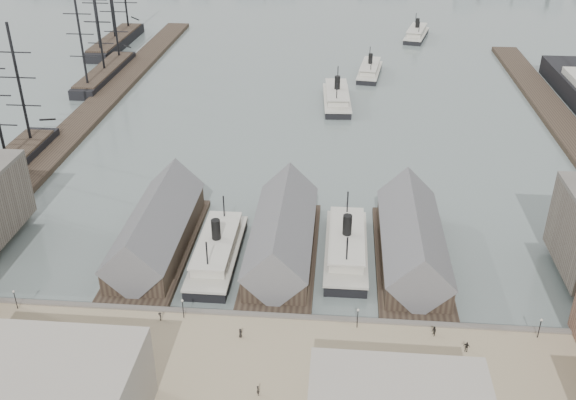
# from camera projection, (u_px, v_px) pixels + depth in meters

# --- Properties ---
(ground) EXTENTS (900.00, 900.00, 0.00)m
(ground) POSITION_uv_depth(u_px,v_px,m) (274.00, 306.00, 117.40)
(ground) COLOR #576563
(ground) RESTS_ON ground
(quay) EXTENTS (180.00, 30.00, 2.00)m
(quay) POSITION_uv_depth(u_px,v_px,m) (260.00, 381.00, 99.41)
(quay) COLOR gray
(quay) RESTS_ON ground
(seawall) EXTENTS (180.00, 1.20, 2.30)m
(seawall) POSITION_uv_depth(u_px,v_px,m) (271.00, 320.00, 112.30)
(seawall) COLOR #59544C
(seawall) RESTS_ON ground
(west_wharf) EXTENTS (10.00, 220.00, 1.60)m
(west_wharf) POSITION_uv_depth(u_px,v_px,m) (100.00, 104.00, 209.72)
(west_wharf) COLOR #2D231C
(west_wharf) RESTS_ON ground
(east_wharf) EXTENTS (10.00, 180.00, 1.60)m
(east_wharf) POSITION_uv_depth(u_px,v_px,m) (567.00, 130.00, 189.92)
(east_wharf) COLOR #2D231C
(east_wharf) RESTS_ON ground
(ferry_shed_west) EXTENTS (14.00, 42.00, 12.60)m
(ferry_shed_west) POSITION_uv_depth(u_px,v_px,m) (157.00, 231.00, 131.93)
(ferry_shed_west) COLOR #2D231C
(ferry_shed_west) RESTS_ON ground
(ferry_shed_center) EXTENTS (14.00, 42.00, 12.60)m
(ferry_shed_center) POSITION_uv_depth(u_px,v_px,m) (282.00, 237.00, 129.96)
(ferry_shed_center) COLOR #2D231C
(ferry_shed_center) RESTS_ON ground
(ferry_shed_east) EXTENTS (14.00, 42.00, 12.60)m
(ferry_shed_east) POSITION_uv_depth(u_px,v_px,m) (412.00, 243.00, 127.99)
(ferry_shed_east) COLOR #2D231C
(ferry_shed_east) RESTS_ON ground
(street_bldg_west) EXTENTS (30.00, 16.00, 12.00)m
(street_bldg_west) POSITION_uv_depth(u_px,v_px,m) (31.00, 393.00, 87.83)
(street_bldg_west) COLOR gray
(street_bldg_west) RESTS_ON quay
(lamp_post_far_w) EXTENTS (0.44, 0.44, 3.92)m
(lamp_post_far_w) POSITION_uv_depth(u_px,v_px,m) (15.00, 296.00, 112.43)
(lamp_post_far_w) COLOR black
(lamp_post_far_w) RESTS_ON quay
(lamp_post_near_w) EXTENTS (0.44, 0.44, 3.92)m
(lamp_post_near_w) POSITION_uv_depth(u_px,v_px,m) (183.00, 305.00, 110.15)
(lamp_post_near_w) COLOR black
(lamp_post_near_w) RESTS_ON quay
(lamp_post_near_e) EXTENTS (0.44, 0.44, 3.92)m
(lamp_post_near_e) POSITION_uv_depth(u_px,v_px,m) (358.00, 315.00, 107.88)
(lamp_post_near_e) COLOR black
(lamp_post_near_e) RESTS_ON quay
(lamp_post_far_e) EXTENTS (0.44, 0.44, 3.92)m
(lamp_post_far_e) POSITION_uv_depth(u_px,v_px,m) (540.00, 325.00, 105.61)
(lamp_post_far_e) COLOR black
(lamp_post_far_e) RESTS_ON quay
(ferry_docked_west) EXTENTS (8.45, 28.17, 10.06)m
(ferry_docked_west) POSITION_uv_depth(u_px,v_px,m) (217.00, 251.00, 129.57)
(ferry_docked_west) COLOR black
(ferry_docked_west) RESTS_ON ground
(ferry_docked_east) EXTENTS (8.54, 28.48, 10.17)m
(ferry_docked_east) POSITION_uv_depth(u_px,v_px,m) (346.00, 246.00, 131.01)
(ferry_docked_east) COLOR black
(ferry_docked_east) RESTS_ON ground
(ferry_open_near) EXTENTS (10.15, 28.80, 10.13)m
(ferry_open_near) POSITION_uv_depth(u_px,v_px,m) (337.00, 97.00, 210.69)
(ferry_open_near) COLOR black
(ferry_open_near) RESTS_ON ground
(ferry_open_mid) EXTENTS (10.53, 25.30, 8.76)m
(ferry_open_mid) POSITION_uv_depth(u_px,v_px,m) (370.00, 70.00, 238.11)
(ferry_open_mid) COLOR black
(ferry_open_mid) RESTS_ON ground
(ferry_open_far) EXTENTS (13.78, 27.32, 9.36)m
(ferry_open_far) POSITION_uv_depth(u_px,v_px,m) (416.00, 33.00, 285.75)
(ferry_open_far) COLOR black
(ferry_open_far) RESTS_ON ground
(sailing_ship_mid) EXTENTS (8.42, 48.64, 34.61)m
(sailing_ship_mid) POSITION_uv_depth(u_px,v_px,m) (105.00, 72.00, 234.61)
(sailing_ship_mid) COLOR black
(sailing_ship_mid) RESTS_ON ground
(sailing_ship_far) EXTENTS (9.46, 52.53, 38.87)m
(sailing_ship_far) POSITION_uv_depth(u_px,v_px,m) (116.00, 40.00, 273.47)
(sailing_ship_far) COLOR black
(sailing_ship_far) RESTS_ON ground
(horse_cart_left) EXTENTS (4.60, 3.76, 1.59)m
(horse_cart_left) POSITION_uv_depth(u_px,v_px,m) (58.00, 341.00, 105.00)
(horse_cart_left) COLOR black
(horse_cart_left) RESTS_ON quay
(horse_cart_center) EXTENTS (4.90, 2.76, 1.51)m
(horse_cart_center) POSITION_uv_depth(u_px,v_px,m) (134.00, 353.00, 102.51)
(horse_cart_center) COLOR black
(horse_cart_center) RESTS_ON quay
(horse_cart_right) EXTENTS (4.62, 1.82, 1.45)m
(horse_cart_right) POSITION_uv_depth(u_px,v_px,m) (348.00, 384.00, 96.44)
(horse_cart_right) COLOR black
(horse_cart_right) RESTS_ON quay
(pedestrian_0) EXTENTS (0.70, 0.80, 1.81)m
(pedestrian_0) POSITION_uv_depth(u_px,v_px,m) (11.00, 334.00, 106.30)
(pedestrian_0) COLOR black
(pedestrian_0) RESTS_ON quay
(pedestrian_1) EXTENTS (0.96, 0.99, 1.61)m
(pedestrian_1) POSITION_uv_depth(u_px,v_px,m) (31.00, 350.00, 103.09)
(pedestrian_1) COLOR black
(pedestrian_1) RESTS_ON quay
(pedestrian_2) EXTENTS (0.91, 1.16, 1.58)m
(pedestrian_2) POSITION_uv_depth(u_px,v_px,m) (160.00, 316.00, 110.49)
(pedestrian_2) COLOR black
(pedestrian_2) RESTS_ON quay
(pedestrian_3) EXTENTS (1.05, 1.04, 1.78)m
(pedestrian_3) POSITION_uv_depth(u_px,v_px,m) (106.00, 387.00, 95.72)
(pedestrian_3) COLOR black
(pedestrian_3) RESTS_ON quay
(pedestrian_4) EXTENTS (0.62, 0.87, 1.66)m
(pedestrian_4) POSITION_uv_depth(u_px,v_px,m) (240.00, 333.00, 106.64)
(pedestrian_4) COLOR black
(pedestrian_4) RESTS_ON quay
(pedestrian_5) EXTENTS (0.72, 0.78, 1.73)m
(pedestrian_5) POSITION_uv_depth(u_px,v_px,m) (258.00, 390.00, 95.21)
(pedestrian_5) COLOR black
(pedestrian_5) RESTS_ON quay
(pedestrian_6) EXTENTS (0.89, 1.03, 1.82)m
(pedestrian_6) POSITION_uv_depth(u_px,v_px,m) (434.00, 331.00, 106.90)
(pedestrian_6) COLOR black
(pedestrian_6) RESTS_ON quay
(pedestrian_8) EXTENTS (1.16, 0.83, 1.83)m
(pedestrian_8) POSITION_uv_depth(u_px,v_px,m) (467.00, 347.00, 103.57)
(pedestrian_8) COLOR black
(pedestrian_8) RESTS_ON quay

